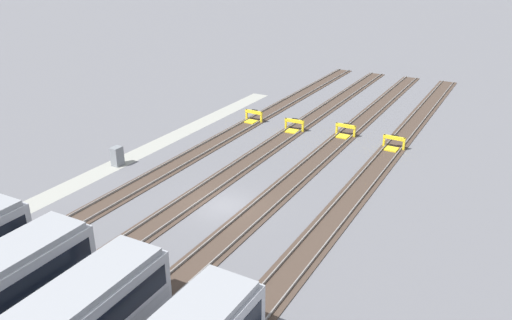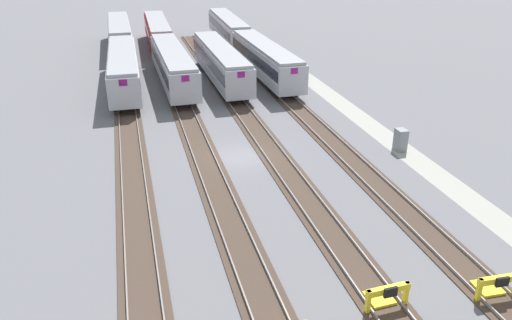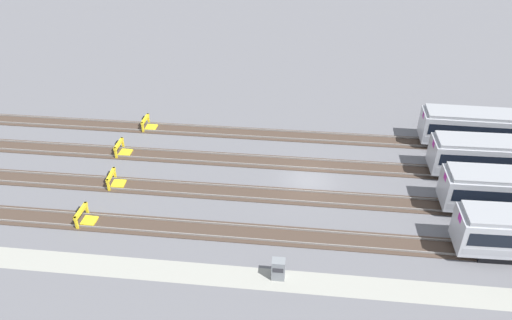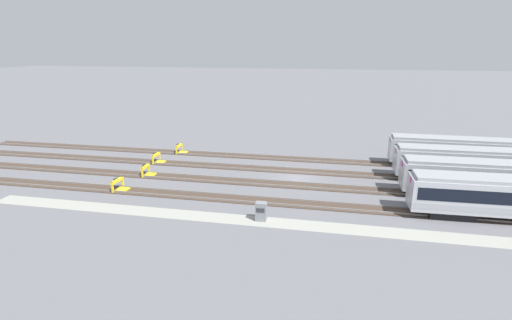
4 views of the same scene
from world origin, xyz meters
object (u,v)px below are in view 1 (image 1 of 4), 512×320
(bumper_stop_far_inner_track, at_px, (393,144))
(electrical_cabinet, at_px, (117,156))
(bumper_stop_middle_track, at_px, (345,131))
(bumper_stop_nearest_track, at_px, (253,117))
(bumper_stop_near_inner_track, at_px, (293,126))

(bumper_stop_far_inner_track, xyz_separation_m, electrical_cabinet, (14.71, -18.95, 0.29))
(bumper_stop_middle_track, bearing_deg, bumper_stop_nearest_track, -87.56)
(bumper_stop_nearest_track, height_order, electrical_cabinet, electrical_cabinet)
(bumper_stop_middle_track, bearing_deg, bumper_stop_near_inner_track, -78.13)
(bumper_stop_near_inner_track, distance_m, bumper_stop_middle_track, 5.02)
(bumper_stop_near_inner_track, height_order, bumper_stop_far_inner_track, same)
(bumper_stop_middle_track, height_order, bumper_stop_far_inner_track, same)
(bumper_stop_nearest_track, height_order, bumper_stop_middle_track, same)
(electrical_cabinet, bearing_deg, bumper_stop_nearest_track, 164.81)
(bumper_stop_middle_track, distance_m, bumper_stop_far_inner_track, 5.04)
(bumper_stop_nearest_track, xyz_separation_m, bumper_stop_near_inner_track, (0.61, 4.95, 0.00))
(bumper_stop_nearest_track, xyz_separation_m, bumper_stop_middle_track, (-0.42, 9.86, 0.00))
(bumper_stop_near_inner_track, relative_size, bumper_stop_middle_track, 1.00)
(bumper_stop_near_inner_track, distance_m, bumper_stop_far_inner_track, 9.84)
(bumper_stop_near_inner_track, distance_m, electrical_cabinet, 17.32)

